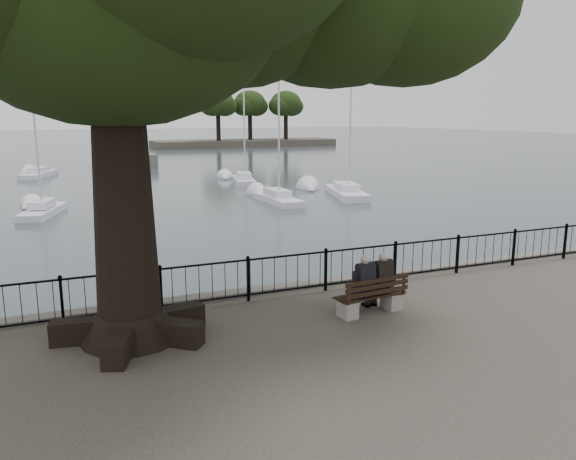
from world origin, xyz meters
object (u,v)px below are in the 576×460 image
bench (371,300)px  lion_monument (124,145)px  person_left (361,286)px  person_right (379,283)px

bench → lion_monument: lion_monument is taller
person_left → person_right: 0.48m
bench → person_right: person_right is taller
bench → person_left: size_ratio=1.22×
person_left → lion_monument: 49.22m
bench → person_right: 0.44m
bench → person_right: bearing=24.1°
bench → lion_monument: bearing=89.0°
person_right → lion_monument: lion_monument is taller
person_right → lion_monument: 49.17m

